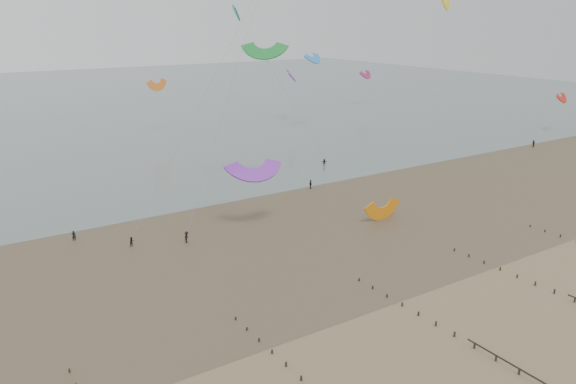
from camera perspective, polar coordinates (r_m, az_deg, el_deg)
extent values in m
plane|color=brown|center=(63.94, 11.49, -13.74)|extent=(500.00, 500.00, 0.00)
plane|color=#475654|center=(243.70, -23.52, 8.23)|extent=(500.00, 500.00, 0.00)
plane|color=#473A28|center=(89.39, -4.27, -4.12)|extent=(500.00, 500.00, 0.00)
ellipsoid|color=slate|center=(71.82, -11.99, -10.10)|extent=(23.60, 14.36, 0.01)
ellipsoid|color=slate|center=(97.63, 1.06, -2.19)|extent=(33.64, 18.32, 0.01)
ellipsoid|color=slate|center=(113.41, 17.37, -0.20)|extent=(19.65, 13.67, 0.01)
cube|color=black|center=(60.30, -21.32, -16.57)|extent=(0.16, 0.16, 0.45)
cube|color=black|center=(55.46, 1.36, -18.41)|extent=(0.16, 0.16, 0.59)
cube|color=black|center=(57.26, -0.19, -17.13)|extent=(0.16, 0.16, 0.57)
cube|color=black|center=(59.12, -1.62, -15.92)|extent=(0.16, 0.16, 0.54)
cube|color=black|center=(61.04, -2.95, -14.78)|extent=(0.16, 0.16, 0.51)
cube|color=black|center=(63.02, -4.19, -13.71)|extent=(0.16, 0.16, 0.48)
cube|color=black|center=(65.03, -5.34, -12.69)|extent=(0.16, 0.16, 0.45)
cube|color=black|center=(60.36, 22.43, -16.53)|extent=(0.16, 0.16, 0.71)
cube|color=black|center=(61.57, 20.38, -15.57)|extent=(0.16, 0.16, 0.68)
cube|color=black|center=(62.87, 18.42, -14.64)|extent=(0.16, 0.16, 0.65)
cube|color=black|center=(64.25, 16.56, -13.72)|extent=(0.16, 0.16, 0.62)
cube|color=black|center=(65.70, 14.80, -12.83)|extent=(0.16, 0.16, 0.59)
cube|color=black|center=(67.23, 13.12, -11.98)|extent=(0.16, 0.16, 0.57)
cube|color=black|center=(68.83, 11.53, -11.15)|extent=(0.16, 0.16, 0.54)
cube|color=black|center=(70.48, 10.03, -10.35)|extent=(0.16, 0.16, 0.51)
cube|color=black|center=(72.20, 8.60, -9.58)|extent=(0.16, 0.16, 0.48)
cube|color=black|center=(73.97, 7.24, -8.84)|extent=(0.16, 0.16, 0.45)
cube|color=black|center=(76.43, 27.12, -9.77)|extent=(0.16, 0.16, 0.65)
cube|color=black|center=(77.57, 25.44, -9.14)|extent=(0.16, 0.16, 0.62)
cube|color=black|center=(78.78, 23.83, -8.53)|extent=(0.16, 0.16, 0.59)
cube|color=black|center=(80.06, 22.26, -7.92)|extent=(0.16, 0.16, 0.57)
cube|color=black|center=(81.41, 20.76, -7.33)|extent=(0.16, 0.16, 0.54)
cube|color=black|center=(82.81, 19.30, -6.76)|extent=(0.16, 0.16, 0.51)
cube|color=black|center=(84.28, 17.90, -6.20)|extent=(0.16, 0.16, 0.48)
cube|color=black|center=(85.80, 16.55, -5.66)|extent=(0.16, 0.16, 0.45)
cube|color=black|center=(96.93, 25.94, -4.04)|extent=(0.16, 0.16, 0.51)
cube|color=black|center=(98.18, 24.65, -3.61)|extent=(0.16, 0.16, 0.48)
cube|color=black|center=(99.49, 23.39, -3.19)|extent=(0.16, 0.16, 0.45)
imported|color=black|center=(91.64, -20.93, -4.18)|extent=(0.63, 0.45, 1.64)
imported|color=black|center=(86.23, -10.25, -4.54)|extent=(1.32, 1.32, 1.83)
imported|color=black|center=(160.88, 23.66, 4.51)|extent=(1.06, 1.14, 1.89)
imported|color=black|center=(86.81, -15.58, -4.88)|extent=(0.87, 0.76, 1.51)
imported|color=black|center=(129.37, 3.70, 3.04)|extent=(1.47, 1.09, 1.54)
imported|color=black|center=(111.55, 2.31, 0.80)|extent=(0.70, 1.14, 1.81)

